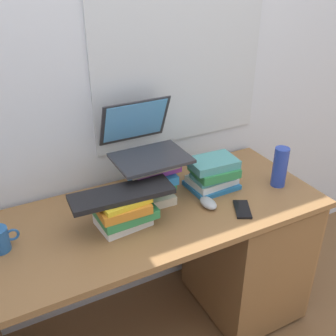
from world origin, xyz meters
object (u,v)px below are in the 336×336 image
Objects in this scene: book_stack_tall at (151,179)px; computer_mouse at (208,203)px; book_stack_side at (213,174)px; cell_phone at (242,209)px; desk at (227,248)px; book_stack_keyboard_riser at (123,210)px; keyboard at (122,194)px; laptop at (144,142)px; water_bottle at (280,167)px.

book_stack_tall is 0.28m from computer_mouse.
book_stack_side reaches higher than cell_phone.
book_stack_side is 1.74× the size of cell_phone.
computer_mouse is (-0.17, -0.05, 0.37)m from desk.
desk is 0.70m from book_stack_keyboard_riser.
keyboard reaches higher than cell_phone.
desk is 0.39m from cell_phone.
book_stack_keyboard_riser is at bearing 55.73° from keyboard.
keyboard is at bearing -179.44° from desk.
keyboard is at bearing -127.54° from book_stack_keyboard_riser.
keyboard is (-0.49, -0.08, 0.08)m from book_stack_side.
laptop is (0.19, 0.20, 0.19)m from book_stack_keyboard_riser.
book_stack_keyboard_riser is 2.33× the size of computer_mouse.
cell_phone is (0.31, -0.27, -0.10)m from book_stack_tall.
book_stack_tall is at bearing 166.88° from cell_phone.
book_stack_keyboard_riser is at bearing -179.62° from desk.
book_stack_keyboard_riser is at bearing -146.34° from book_stack_tall.
book_stack_side reaches higher than desk.
desk is 6.48× the size of book_stack_side.
book_stack_side is 0.56× the size of keyboard.
water_bottle is (0.30, -0.13, 0.02)m from book_stack_side.
computer_mouse is 0.15m from cell_phone.
book_stack_keyboard_riser reaches higher than desk.
computer_mouse is at bearing -129.09° from book_stack_side.
laptop is at bearing 128.20° from computer_mouse.
book_stack_side is at bearing 156.61° from water_bottle.
book_stack_tall is at bearing 37.11° from keyboard.
book_stack_keyboard_riser is 0.58× the size of keyboard.
cell_phone is at bearing -47.76° from laptop.
water_bottle is at bearing -16.30° from book_stack_tall.
book_stack_side is 0.33m from water_bottle.
cell_phone is at bearing -39.35° from computer_mouse.
book_stack_keyboard_riser is 0.08m from keyboard.
book_stack_tall reaches higher than computer_mouse.
computer_mouse is at bearing -162.57° from desk.
cell_phone is at bearing -16.27° from book_stack_keyboard_riser.
book_stack_side is 2.27× the size of computer_mouse.
book_stack_side is at bearing 12.58° from keyboard.
book_stack_keyboard_riser is 0.53m from cell_phone.
desk is at bearing 17.43° from computer_mouse.
book_stack_keyboard_riser reaches higher than computer_mouse.
water_bottle reaches higher than cell_phone.
water_bottle is 0.32m from cell_phone.
water_bottle is (0.79, -0.05, -0.05)m from keyboard.
water_bottle is at bearing -0.20° from keyboard.
desk is at bearing 97.58° from cell_phone.
water_bottle reaches higher than keyboard.
book_stack_keyboard_riser is 0.39m from computer_mouse.
computer_mouse is (0.39, -0.05, -0.13)m from keyboard.
book_stack_keyboard_riser is 0.79m from water_bottle.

